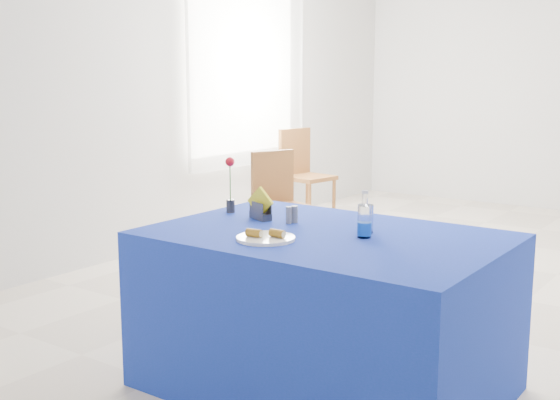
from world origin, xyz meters
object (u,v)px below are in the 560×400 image
object	(u,v)px
chair_win_a	(279,198)
chair_win_b	(302,169)
blue_table	(325,311)
water_bottle	(364,222)
plate	(266,238)

from	to	relation	value
chair_win_a	chair_win_b	distance (m)	1.47
blue_table	chair_win_a	bearing A→B (deg)	130.79
blue_table	water_bottle	bearing A→B (deg)	7.27
chair_win_a	chair_win_b	bearing A→B (deg)	47.24
chair_win_b	plate	bearing A→B (deg)	-139.26
plate	chair_win_b	xyz separation A→B (m)	(-2.10, 3.42, -0.21)
chair_win_a	chair_win_b	xyz separation A→B (m)	(-0.66, 1.31, 0.04)
blue_table	chair_win_b	bearing A→B (deg)	125.46
plate	chair_win_a	bearing A→B (deg)	124.34
plate	water_bottle	xyz separation A→B (m)	(0.33, 0.30, 0.06)
chair_win_a	chair_win_b	world-z (taller)	chair_win_b
blue_table	chair_win_b	world-z (taller)	chair_win_b
plate	chair_win_b	bearing A→B (deg)	121.53
plate	water_bottle	bearing A→B (deg)	42.09
chair_win_a	water_bottle	bearing A→B (deg)	-115.00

